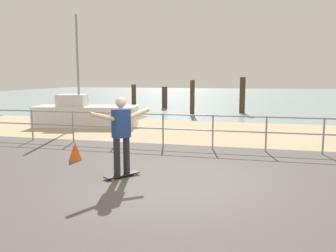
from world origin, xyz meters
The scene contains 12 objects.
ground_plane centered at (0.00, -1.00, 0.00)m, with size 24.00×10.00×0.04m, color #514C49.
beach_strip centered at (0.00, 7.00, 0.00)m, with size 24.00×6.00×0.04m, color tan.
sea_surface centered at (0.00, 35.00, 0.00)m, with size 72.00×50.00×0.04m, color #849EA3.
railing_fence centered at (-1.12, 3.60, 0.70)m, with size 12.28×0.05×1.05m.
sailboat centered at (-5.37, 7.21, 0.52)m, with size 5.07×2.22×4.78m.
skateboard centered at (-1.15, 0.19, 0.07)m, with size 0.63×0.76×0.08m.
skateboarder centered at (-1.15, 0.19, 1.02)m, with size 0.92×1.22×1.65m.
groyne_post_0 centered at (-7.06, 17.78, 0.80)m, with size 0.33×0.33×1.60m, color #422D1E.
groyne_post_1 centered at (-4.40, 16.61, 0.74)m, with size 0.38×0.38×1.49m, color #422D1E.
groyne_post_2 centered at (-1.74, 12.43, 0.99)m, with size 0.26×0.26×1.99m, color #422D1E.
groyne_post_3 centered at (0.92, 14.44, 1.07)m, with size 0.33×0.33×2.15m, color #422D1E.
traffic_cone centered at (-2.88, 1.35, 0.25)m, with size 0.36×0.36×0.50m, color #E55919.
Camera 1 is at (1.53, -6.57, 2.15)m, focal length 37.00 mm.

